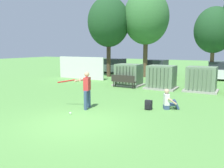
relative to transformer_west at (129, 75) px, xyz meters
The scene contains 16 objects.
ground_plane 9.27m from the transformer_west, 77.96° to the right, with size 96.00×96.00×0.00m, color #5B9947.
fence_panel 5.66m from the transformer_west, 165.02° to the left, with size 4.80×0.12×2.00m, color silver.
transformer_west is the anchor object (origin of this frame).
transformer_mid_west 2.57m from the transformer_west, ahead, with size 2.10×1.70×1.62m.
transformer_mid_east 5.14m from the transformer_west, ahead, with size 2.10×1.70×1.62m.
park_bench 1.15m from the transformer_west, 85.09° to the right, with size 1.80×0.42×0.92m.
batter 7.15m from the transformer_west, 81.57° to the right, with size 1.60×0.77×1.74m.
sports_ball 8.28m from the transformer_west, 83.07° to the right, with size 0.09×0.09×0.09m, color white.
seated_spectator 6.96m from the transformer_west, 49.86° to the right, with size 0.79×0.67×0.96m.
backpack 6.95m from the transformer_west, 57.77° to the right, with size 0.33×0.28×0.44m.
tree_left 7.30m from the transformer_west, 134.45° to the left, with size 3.99×3.99×7.63m.
tree_center_left 7.47m from the transformer_west, 98.30° to the left, with size 4.30×4.30×8.21m.
tree_center_right 8.67m from the transformer_west, 49.68° to the left, with size 3.27×3.27×6.25m.
parked_car_leftmost 8.83m from the transformer_west, 125.40° to the left, with size 4.38×2.30×1.62m.
parked_car_left_of_center 7.00m from the transformer_west, 92.31° to the left, with size 4.32×2.16×1.62m.
parked_car_right_of_center 8.73m from the transformer_west, 48.85° to the left, with size 4.40×2.36×1.62m.
Camera 1 is at (5.33, -6.87, 2.85)m, focal length 37.53 mm.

